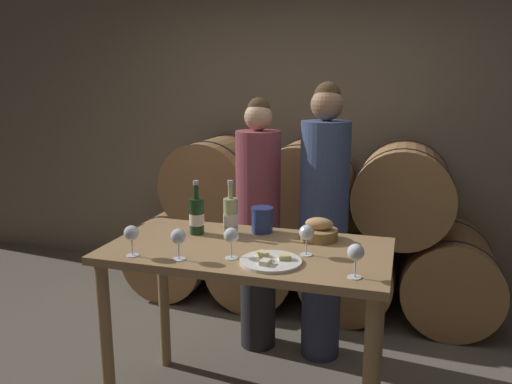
% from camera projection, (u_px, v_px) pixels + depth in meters
% --- Properties ---
extents(stone_wall_back, '(10.00, 0.12, 3.20)m').
position_uv_depth(stone_wall_back, '(320.00, 99.00, 4.26)').
color(stone_wall_back, '#7F705B').
rests_on(stone_wall_back, ground_plane).
extents(barrel_stack, '(2.87, 0.85, 1.31)m').
position_uv_depth(barrel_stack, '(305.00, 228.00, 3.96)').
color(barrel_stack, '#9E7042').
rests_on(barrel_stack, ground_plane).
extents(tasting_table, '(1.40, 0.74, 0.94)m').
position_uv_depth(tasting_table, '(248.00, 274.00, 2.51)').
color(tasting_table, '#99754C').
rests_on(tasting_table, ground_plane).
extents(person_left, '(0.29, 0.29, 1.65)m').
position_uv_depth(person_left, '(258.00, 223.00, 3.22)').
color(person_left, '#232326').
rests_on(person_left, ground_plane).
extents(person_right, '(0.30, 0.30, 1.75)m').
position_uv_depth(person_right, '(324.00, 220.00, 3.08)').
color(person_right, '#2D334C').
rests_on(person_right, ground_plane).
extents(wine_bottle_red, '(0.08, 0.08, 0.29)m').
position_uv_depth(wine_bottle_red, '(197.00, 216.00, 2.68)').
color(wine_bottle_red, '#193819').
rests_on(wine_bottle_red, tasting_table).
extents(wine_bottle_white, '(0.08, 0.08, 0.30)m').
position_uv_depth(wine_bottle_white, '(231.00, 216.00, 2.68)').
color(wine_bottle_white, '#ADBC7F').
rests_on(wine_bottle_white, tasting_table).
extents(blue_crock, '(0.12, 0.12, 0.14)m').
position_uv_depth(blue_crock, '(263.00, 219.00, 2.71)').
color(blue_crock, navy).
rests_on(blue_crock, tasting_table).
extents(bread_basket, '(0.20, 0.20, 0.12)m').
position_uv_depth(bread_basket, '(319.00, 231.00, 2.59)').
color(bread_basket, olive).
rests_on(bread_basket, tasting_table).
extents(cheese_plate, '(0.28, 0.28, 0.04)m').
position_uv_depth(cheese_plate, '(271.00, 261.00, 2.26)').
color(cheese_plate, white).
rests_on(cheese_plate, tasting_table).
extents(wine_glass_far_left, '(0.07, 0.07, 0.15)m').
position_uv_depth(wine_glass_far_left, '(131.00, 234.00, 2.33)').
color(wine_glass_far_left, white).
rests_on(wine_glass_far_left, tasting_table).
extents(wine_glass_left, '(0.07, 0.07, 0.15)m').
position_uv_depth(wine_glass_left, '(178.00, 237.00, 2.28)').
color(wine_glass_left, white).
rests_on(wine_glass_left, tasting_table).
extents(wine_glass_center, '(0.07, 0.07, 0.15)m').
position_uv_depth(wine_glass_center, '(231.00, 236.00, 2.30)').
color(wine_glass_center, white).
rests_on(wine_glass_center, tasting_table).
extents(wine_glass_right, '(0.07, 0.07, 0.15)m').
position_uv_depth(wine_glass_right, '(307.00, 233.00, 2.34)').
color(wine_glass_right, white).
rests_on(wine_glass_right, tasting_table).
extents(wine_glass_far_right, '(0.07, 0.07, 0.15)m').
position_uv_depth(wine_glass_far_right, '(356.00, 253.00, 2.07)').
color(wine_glass_far_right, white).
rests_on(wine_glass_far_right, tasting_table).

